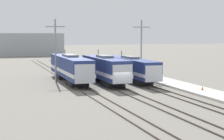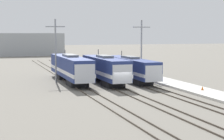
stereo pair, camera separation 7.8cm
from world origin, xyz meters
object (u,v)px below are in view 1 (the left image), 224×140
locomotive_center (106,69)px  catenary_tower_left (56,48)px  locomotive_far_left (71,68)px  catenary_tower_right (141,47)px  traffic_cone (202,88)px  locomotive_far_right (131,68)px

locomotive_center → catenary_tower_left: 8.76m
locomotive_far_left → locomotive_center: bearing=-33.8°
locomotive_center → catenary_tower_right: 9.43m
locomotive_center → catenary_tower_right: size_ratio=1.65×
locomotive_center → catenary_tower_left: size_ratio=1.65×
locomotive_center → catenary_tower_left: (-6.86, 4.46, 3.13)m
catenary_tower_left → traffic_cone: catenary_tower_left is taller
locomotive_far_right → traffic_cone: bearing=-70.8°
catenary_tower_left → traffic_cone: 23.67m
catenary_tower_left → catenary_tower_right: (14.56, 0.00, 0.00)m
locomotive_far_right → catenary_tower_right: catenary_tower_right is taller
catenary_tower_right → locomotive_center: bearing=-149.9°
traffic_cone → catenary_tower_right: bearing=96.1°
locomotive_far_right → catenary_tower_right: (2.97, 2.93, 3.27)m
catenary_tower_right → locomotive_far_right: bearing=-135.4°
locomotive_far_left → catenary_tower_right: catenary_tower_right is taller
locomotive_far_right → traffic_cone: locomotive_far_right is taller
locomotive_far_left → locomotive_far_right: 9.59m
locomotive_center → locomotive_far_right: 4.97m
catenary_tower_right → locomotive_far_left: bearing=-174.0°
locomotive_far_left → locomotive_center: size_ratio=1.17×
locomotive_center → catenary_tower_right: bearing=30.1°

